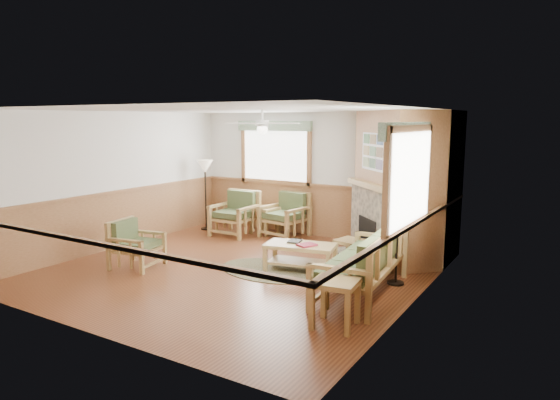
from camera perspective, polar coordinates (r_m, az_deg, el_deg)
The scene contains 24 objects.
floor at distance 8.64m, azimuth -4.73°, elevation -8.00°, with size 6.00×6.00×0.01m, color brown.
ceiling at distance 8.25m, azimuth -4.99°, elevation 10.25°, with size 6.00×6.00×0.01m, color white.
wall_back at distance 10.88m, azimuth 4.51°, elevation 2.87°, with size 6.00×0.02×2.70m, color white.
wall_front at distance 6.21m, azimuth -21.43°, elevation -2.53°, with size 6.00×0.02×2.70m, color white.
wall_left at distance 10.38m, azimuth -18.36°, elevation 2.12°, with size 0.02×6.00×2.70m, color white.
wall_right at distance 7.02m, azimuth 15.34°, elevation -0.93°, with size 0.02×6.00×2.70m, color white.
wainscot at distance 8.49m, azimuth -4.78°, elevation -4.42°, with size 6.00×6.00×1.10m, color #93633C, non-canonical shape.
fireplace at distance 9.23m, azimuth 13.23°, elevation 1.52°, with size 2.20×2.20×2.70m, color #93633C, non-canonical shape.
window_back at distance 11.32m, azimuth -0.54°, elevation 9.12°, with size 1.90×0.16×1.50m, color white, non-canonical shape.
window_right at distance 6.73m, azimuth 14.96°, elevation 8.77°, with size 0.16×1.90×1.50m, color white, non-canonical shape.
ceiling_fan at distance 8.33m, azimuth -2.05°, elevation 9.99°, with size 1.24×1.24×0.36m, color white, non-canonical shape.
sofa at distance 7.45m, azimuth 9.40°, elevation -6.93°, with size 0.88×2.14×0.98m, color #A9884F, non-canonical shape.
armchair_back_left at distance 11.10m, azimuth -5.22°, elevation -1.54°, with size 0.86×0.86×0.97m, color #A9884F, non-canonical shape.
armchair_back_right at distance 10.91m, azimuth 0.51°, elevation -1.71°, with size 0.86×0.86×0.96m, color #A9884F, non-canonical shape.
armchair_left at distance 9.02m, azimuth -16.04°, elevation -4.85°, with size 0.73×0.73×0.82m, color #A9884F, non-canonical shape.
coffee_table at distance 8.51m, azimuth 2.33°, elevation -6.57°, with size 1.17×0.58×0.47m, color #A9884F, non-canonical shape.
end_table_chairs at distance 11.22m, azimuth -1.75°, elevation -2.35°, with size 0.54×0.51×0.60m, color #A9884F, non-canonical shape.
end_table_sofa at distance 6.32m, azimuth 6.32°, elevation -11.67°, with size 0.54×0.51×0.60m, color #A9884F, non-canonical shape.
footstool at distance 9.13m, azimuth 8.07°, elevation -5.76°, with size 0.47×0.47×0.41m, color #A9884F, non-canonical shape.
braided_rug at distance 8.57m, azimuth -0.91°, elevation -8.03°, with size 1.91×1.91×0.01m, color brown.
floor_lamp_left at distance 11.69m, azimuth -8.49°, elevation 0.60°, with size 0.37×0.37×1.64m, color black, non-canonical shape.
floor_lamp_right at distance 7.89m, azimuth 13.28°, elevation -3.50°, with size 0.39×0.39×1.68m, color black, non-canonical shape.
book_red at distance 8.33m, azimuth 3.08°, elevation -5.04°, with size 0.22×0.30×0.03m, color maroon.
book_dark at distance 8.57m, azimuth 1.69°, elevation -4.65°, with size 0.20×0.27×0.03m, color #272821.
Camera 1 is at (4.88, -6.65, 2.54)m, focal length 32.00 mm.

